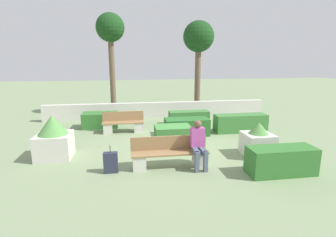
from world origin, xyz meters
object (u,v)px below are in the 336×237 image
object	(u,v)px
bench_left_side	(123,125)
tree_center_left	(199,40)
bench_front	(170,155)
tree_leftmost	(110,32)
planter_corner_left	(54,138)
planter_corner_right	(258,141)
person_seated_man	(198,142)
suitcase	(111,162)

from	to	relation	value
bench_left_side	tree_center_left	distance (m)	7.05
bench_front	tree_leftmost	xyz separation A→B (m)	(-1.88, 7.58, 4.00)
planter_corner_left	planter_corner_right	distance (m)	6.37
planter_corner_right	tree_leftmost	bearing A→B (deg)	123.89
person_seated_man	suitcase	world-z (taller)	person_seated_man
tree_center_left	bench_front	bearing A→B (deg)	-110.23
tree_leftmost	bench_left_side	bearing A→B (deg)	-81.70
person_seated_man	tree_center_left	size ratio (longest dim) A/B	0.26
person_seated_man	planter_corner_left	world-z (taller)	planter_corner_left
bench_front	planter_corner_left	distance (m)	3.66
person_seated_man	suitcase	size ratio (longest dim) A/B	1.75
person_seated_man	planter_corner_left	bearing A→B (deg)	161.46
suitcase	tree_leftmost	world-z (taller)	tree_leftmost
bench_front	bench_left_side	world-z (taller)	same
bench_front	tree_center_left	distance (m)	9.31
bench_left_side	suitcase	size ratio (longest dim) A/B	2.23
bench_left_side	planter_corner_right	size ratio (longest dim) A/B	1.58
tree_leftmost	planter_corner_right	bearing A→B (deg)	-56.11
bench_front	bench_left_side	size ratio (longest dim) A/B	1.28
bench_left_side	bench_front	bearing A→B (deg)	-63.13
planter_corner_right	planter_corner_left	bearing A→B (deg)	172.67
bench_front	planter_corner_left	xyz separation A→B (m)	(-3.42, 1.27, 0.29)
tree_leftmost	suitcase	bearing A→B (deg)	-88.17
planter_corner_left	tree_center_left	size ratio (longest dim) A/B	0.26
tree_center_left	planter_corner_right	bearing A→B (deg)	-90.41
planter_corner_left	tree_center_left	xyz separation A→B (m)	(6.37, 6.74, 3.43)
tree_center_left	tree_leftmost	bearing A→B (deg)	-174.91
planter_corner_right	tree_center_left	xyz separation A→B (m)	(0.05, 7.55, 3.59)
bench_front	bench_left_side	xyz separation A→B (m)	(-1.34, 3.84, -0.02)
planter_corner_left	suitcase	size ratio (longest dim) A/B	1.75
tree_leftmost	tree_center_left	bearing A→B (deg)	5.09
planter_corner_right	suitcase	size ratio (longest dim) A/B	1.41
bench_left_side	planter_corner_right	distance (m)	5.42
planter_corner_right	tree_leftmost	distance (m)	9.41
planter_corner_right	tree_center_left	bearing A→B (deg)	89.59
bench_front	tree_center_left	bearing A→B (deg)	69.77
planter_corner_left	tree_leftmost	world-z (taller)	tree_leftmost
bench_front	suitcase	world-z (taller)	bench_front
bench_front	planter_corner_right	size ratio (longest dim) A/B	2.01
bench_front	suitcase	xyz separation A→B (m)	(-1.64, -0.14, -0.06)
tree_center_left	planter_corner_left	bearing A→B (deg)	-133.41
planter_corner_right	bench_front	bearing A→B (deg)	-171.02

